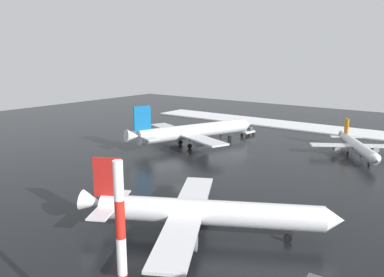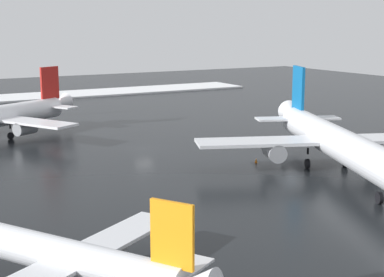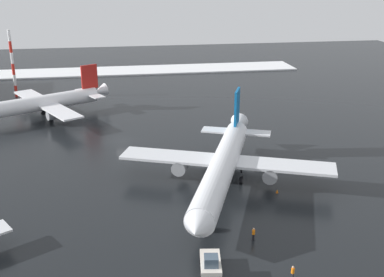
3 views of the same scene
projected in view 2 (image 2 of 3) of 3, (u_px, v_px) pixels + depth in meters
ground_plane at (144, 149)px, 84.32m from camera, size 240.00×240.00×0.00m
snow_bank_left at (27, 97)px, 141.56m from camera, size 14.00×116.00×0.40m
airplane_far_rear at (334, 141)px, 70.26m from camera, size 37.87×32.06×11.74m
airplane_foreground_jet at (53, 254)px, 39.56m from camera, size 23.20×19.86×7.66m
traffic_cone_mid_line at (256, 161)px, 76.02m from camera, size 0.36×0.36×0.55m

